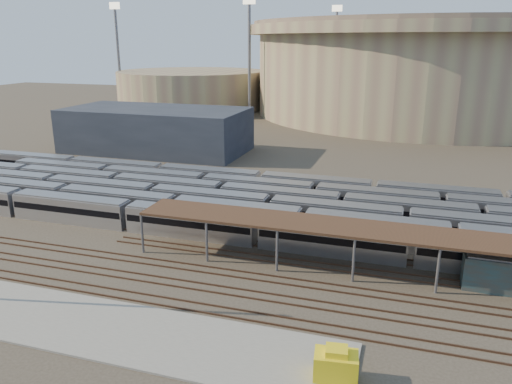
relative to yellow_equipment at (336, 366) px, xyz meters
The scene contains 12 objects.
ground 24.31m from the yellow_equipment, 139.64° to the left, with size 420.00×420.00×0.00m, color #383026.
apron 23.54m from the yellow_equipment, behind, with size 50.00×9.00×0.20m, color gray.
subway_trains 37.38m from the yellow_equipment, 113.70° to the left, with size 126.88×23.90×3.60m.
inspection_shed 20.38m from the yellow_equipment, 79.94° to the left, with size 60.30×6.00×5.30m.
empty_tracks 21.42m from the yellow_equipment, 149.90° to the left, with size 170.00×9.62×0.18m.
stadium 156.60m from the yellow_equipment, 87.61° to the left, with size 124.00×124.00×32.50m.
secondary_arena 165.62m from the yellow_equipment, 118.31° to the left, with size 56.00×56.00×14.00m, color gray.
service_building 88.76m from the yellow_equipment, 127.11° to the left, with size 42.00×20.00×10.00m, color #1E232D.
floodlight_0 136.14m from the yellow_equipment, 111.09° to the left, with size 4.00×1.00×38.40m.
floodlight_1 171.78m from the yellow_equipment, 127.33° to the left, with size 4.00×1.00×38.40m.
floodlight_3 179.07m from the yellow_equipment, 99.21° to the left, with size 4.00×1.00×38.40m.
yellow_equipment is the anchor object (origin of this frame).
Camera 1 is at (22.52, -48.80, 25.23)m, focal length 35.00 mm.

